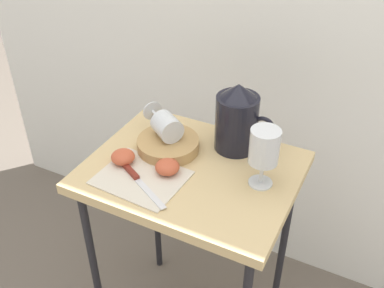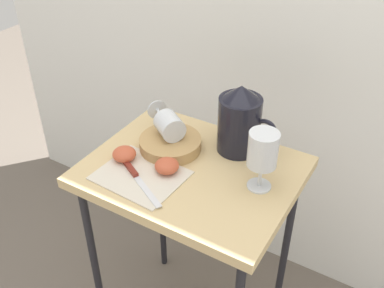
{
  "view_description": "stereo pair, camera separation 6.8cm",
  "coord_description": "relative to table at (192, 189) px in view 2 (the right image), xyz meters",
  "views": [
    {
      "loc": [
        0.44,
        -0.87,
        1.5
      ],
      "look_at": [
        0.0,
        0.0,
        0.81
      ],
      "focal_mm": 41.95,
      "sensor_mm": 36.0,
      "label": 1
    },
    {
      "loc": [
        0.5,
        -0.84,
        1.5
      ],
      "look_at": [
        0.0,
        0.0,
        0.81
      ],
      "focal_mm": 41.95,
      "sensor_mm": 36.0,
      "label": 2
    }
  ],
  "objects": [
    {
      "name": "wine_glass_tipped_near",
      "position": [
        -0.11,
        0.06,
        0.15
      ],
      "size": [
        0.15,
        0.13,
        0.07
      ],
      "color": "silver",
      "rests_on": "basket_tray"
    },
    {
      "name": "apple_half_left",
      "position": [
        -0.18,
        -0.07,
        0.1
      ],
      "size": [
        0.07,
        0.07,
        0.04
      ],
      "primitive_type": "ellipsoid",
      "color": "#C15133",
      "rests_on": "linen_napkin"
    },
    {
      "name": "wine_glass_upright",
      "position": [
        0.19,
        0.02,
        0.19
      ],
      "size": [
        0.08,
        0.08,
        0.17
      ],
      "color": "silver",
      "rests_on": "table"
    },
    {
      "name": "curtain_drape",
      "position": [
        0.0,
        0.48,
        0.34
      ],
      "size": [
        2.4,
        0.03,
        1.98
      ],
      "primitive_type": "cube",
      "color": "white",
      "rests_on": "ground_plane"
    },
    {
      "name": "pitcher",
      "position": [
        0.07,
        0.15,
        0.16
      ],
      "size": [
        0.17,
        0.12,
        0.21
      ],
      "color": "black",
      "rests_on": "table"
    },
    {
      "name": "apple_half_right",
      "position": [
        -0.05,
        -0.05,
        0.1
      ],
      "size": [
        0.07,
        0.07,
        0.04
      ],
      "primitive_type": "ellipsoid",
      "color": "#C15133",
      "rests_on": "linen_napkin"
    },
    {
      "name": "basket_tray",
      "position": [
        -0.1,
        0.05,
        0.1
      ],
      "size": [
        0.18,
        0.18,
        0.03
      ],
      "primitive_type": "cylinder",
      "color": "tan",
      "rests_on": "table"
    },
    {
      "name": "linen_napkin",
      "position": [
        -0.1,
        -0.1,
        0.08
      ],
      "size": [
        0.24,
        0.2,
        0.0
      ],
      "primitive_type": "cube",
      "rotation": [
        0.0,
        0.0,
        -0.06
      ],
      "color": "beige",
      "rests_on": "table"
    },
    {
      "name": "table",
      "position": [
        0.0,
        0.0,
        0.0
      ],
      "size": [
        0.58,
        0.45,
        0.73
      ],
      "color": "tan",
      "rests_on": "ground_plane"
    },
    {
      "name": "knife",
      "position": [
        -0.11,
        -0.11,
        0.09
      ],
      "size": [
        0.2,
        0.12,
        0.01
      ],
      "color": "silver",
      "rests_on": "linen_napkin"
    }
  ]
}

